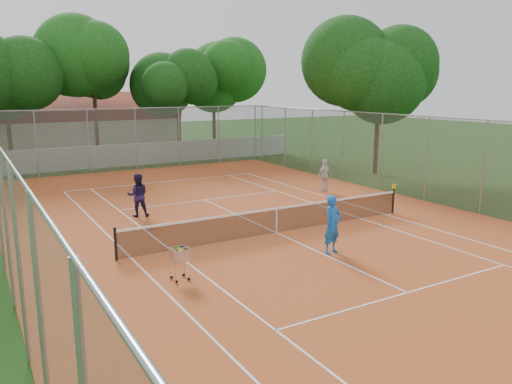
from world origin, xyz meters
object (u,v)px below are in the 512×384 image
player_near (333,225)px  player_far_right (325,176)px  tennis_net (276,220)px  clubhouse (69,125)px  player_far_left (138,195)px  ball_hopper (180,263)px

player_near → player_far_right: (5.87, 7.89, -0.11)m
player_far_right → player_near: bearing=44.3°
tennis_net → clubhouse: bearing=93.9°
player_far_right → tennis_net: bearing=30.2°
clubhouse → player_far_right: bearing=-71.1°
clubhouse → player_far_left: 24.12m
player_far_left → ball_hopper: player_far_left is taller
clubhouse → ball_hopper: 31.71m
player_far_left → ball_hopper: 7.61m
ball_hopper → tennis_net: bearing=8.4°
player_far_left → player_near: bearing=132.1°
player_near → ball_hopper: (-5.14, 0.32, -0.46)m
player_far_left → ball_hopper: (-1.17, -7.51, -0.40)m
player_far_right → clubhouse: bearing=-80.2°
player_near → clubhouse: bearing=79.5°
tennis_net → player_far_right: size_ratio=6.99×
player_near → ball_hopper: 5.17m
clubhouse → player_far_left: (-1.66, -24.02, -1.28)m
tennis_net → clubhouse: (-2.00, 29.00, 1.69)m
player_far_left → player_far_right: player_far_left is taller
ball_hopper → player_far_right: bearing=15.2°
tennis_net → clubhouse: size_ratio=0.72×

